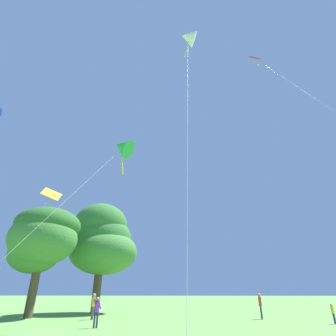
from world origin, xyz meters
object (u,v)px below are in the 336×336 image
object	(u,v)px
tree_right_cluster	(102,240)
person_child_small	(333,311)
kite_red_high	(267,66)
kite_white_distant	(188,37)
kite_green_small	(122,147)
kite_yellow_diamond	(50,199)
person_with_spool	(93,304)
tree_left_oak	(43,238)
person_far_back	(260,303)
person_in_red_shirt	(97,309)

from	to	relation	value
tree_right_cluster	person_child_small	bearing A→B (deg)	-23.73
tree_right_cluster	kite_red_high	bearing A→B (deg)	-41.84
kite_red_high	kite_white_distant	xyz separation A→B (m)	(-5.47, -1.44, 1.69)
kite_green_small	kite_red_high	size ratio (longest dim) A/B	0.66
kite_yellow_diamond	person_child_small	world-z (taller)	kite_yellow_diamond
kite_green_small	person_child_small	distance (m)	17.49
person_with_spool	person_child_small	size ratio (longest dim) A/B	1.50
kite_white_distant	tree_right_cluster	xyz separation A→B (m)	(-9.56, 14.90, -11.16)
kite_yellow_diamond	tree_left_oak	bearing A→B (deg)	-59.67
person_far_back	person_child_small	xyz separation A→B (m)	(3.79, -2.94, -0.36)
person_far_back	person_with_spool	size ratio (longest dim) A/B	1.01
kite_yellow_diamond	kite_white_distant	bearing A→B (deg)	-40.56
person_child_small	kite_green_small	bearing A→B (deg)	-164.72
kite_green_small	tree_left_oak	world-z (taller)	kite_green_small
person_child_small	person_in_red_shirt	world-z (taller)	person_in_red_shirt
person_far_back	tree_left_oak	size ratio (longest dim) A/B	0.20
kite_white_distant	tree_left_oak	bearing A→B (deg)	144.77
kite_yellow_diamond	tree_right_cluster	distance (m)	7.09
kite_yellow_diamond	person_with_spool	size ratio (longest dim) A/B	7.12
kite_green_small	kite_yellow_diamond	world-z (taller)	kite_yellow_diamond
person_child_small	tree_left_oak	world-z (taller)	tree_left_oak
person_far_back	person_with_spool	xyz separation A→B (m)	(-12.36, -1.36, -0.01)
kite_green_small	person_far_back	bearing A→B (deg)	34.35
kite_white_distant	person_far_back	bearing A→B (deg)	64.38
kite_white_distant	tree_right_cluster	world-z (taller)	kite_white_distant
kite_green_small	person_far_back	world-z (taller)	kite_green_small
person_far_back	tree_left_oak	bearing A→B (deg)	-177.15
tree_left_oak	person_child_small	bearing A→B (deg)	-5.56
kite_white_distant	person_with_spool	xyz separation A→B (m)	(-7.62, 8.53, -16.88)
kite_green_small	person_with_spool	size ratio (longest dim) A/B	7.03
kite_yellow_diamond	tree_right_cluster	xyz separation A→B (m)	(5.45, 2.05, -4.04)
kite_white_distant	tree_left_oak	world-z (taller)	kite_white_distant
person_child_small	tree_right_cluster	bearing A→B (deg)	156.27
kite_red_high	tree_right_cluster	size ratio (longest dim) A/B	1.73
person_far_back	person_child_small	distance (m)	4.81
tree_right_cluster	kite_white_distant	bearing A→B (deg)	-57.32
kite_yellow_diamond	tree_right_cluster	size ratio (longest dim) A/B	1.15
person_with_spool	tree_left_oak	distance (m)	7.16
person_child_small	tree_right_cluster	size ratio (longest dim) A/B	0.11
kite_white_distant	tree_right_cluster	distance (m)	20.92
kite_white_distant	person_with_spool	bearing A→B (deg)	131.79
kite_green_small	person_with_spool	world-z (taller)	kite_green_small
kite_white_distant	person_child_small	size ratio (longest dim) A/B	16.18
person_in_red_shirt	tree_left_oak	bearing A→B (deg)	142.52
tree_left_oak	tree_right_cluster	distance (m)	6.74
kite_red_high	kite_white_distant	world-z (taller)	kite_white_distant
kite_red_high	person_child_small	bearing A→B (deg)	60.93
person_with_spool	tree_right_cluster	size ratio (longest dim) A/B	0.16
tree_left_oak	tree_right_cluster	bearing A→B (deg)	61.36
kite_yellow_diamond	person_far_back	bearing A→B (deg)	-8.51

